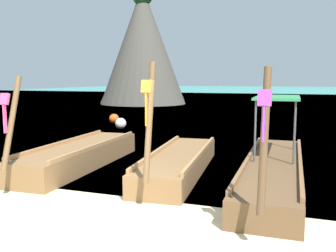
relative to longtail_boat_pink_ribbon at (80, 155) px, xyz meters
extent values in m
plane|color=beige|center=(2.73, -3.49, -0.32)|extent=(120.00, 120.00, 0.00)
plane|color=#2DB29E|center=(2.73, 57.92, -0.32)|extent=(120.00, 120.00, 0.00)
cube|color=brown|center=(0.00, 0.02, -0.02)|extent=(1.50, 5.28, 0.61)
cube|color=#9F7246|center=(-0.60, 0.00, 0.34)|extent=(0.29, 4.81, 0.10)
cube|color=#9F7246|center=(0.60, 0.05, 0.34)|extent=(0.29, 4.81, 0.10)
cylinder|color=brown|center=(0.12, -2.76, 1.27)|extent=(0.15, 0.75, 1.99)
cube|color=#F24C8C|center=(0.13, -2.92, 1.78)|extent=(0.21, 0.14, 0.25)
cube|color=#F24C8C|center=(0.13, -2.94, 1.37)|extent=(0.03, 0.08, 0.59)
cube|color=brown|center=(2.93, 0.27, -0.06)|extent=(1.71, 5.26, 0.53)
cube|color=#9F7246|center=(2.35, 0.22, 0.26)|extent=(0.51, 4.74, 0.10)
cube|color=#9F7246|center=(3.51, 0.32, 0.26)|extent=(0.51, 4.74, 0.10)
cylinder|color=brown|center=(3.18, -2.42, 1.37)|extent=(0.18, 0.66, 2.35)
cube|color=orange|center=(3.19, -2.58, 2.06)|extent=(0.21, 0.13, 0.25)
cube|color=orange|center=(3.19, -2.60, 1.62)|extent=(0.04, 0.08, 0.63)
cube|color=brown|center=(5.39, 0.14, -0.06)|extent=(1.38, 6.66, 0.52)
cube|color=brown|center=(4.79, 0.13, 0.25)|extent=(0.16, 6.11, 0.10)
cube|color=brown|center=(6.00, 0.15, 0.25)|extent=(0.16, 6.11, 0.10)
cylinder|color=brown|center=(5.44, -3.34, 1.29)|extent=(0.13, 0.74, 2.22)
cube|color=purple|center=(5.44, -3.52, 1.93)|extent=(0.20, 0.13, 0.25)
cube|color=purple|center=(5.44, -3.54, 1.55)|extent=(0.03, 0.08, 0.51)
cylinder|color=#4C4C51|center=(4.95, -0.03, 0.94)|extent=(0.05, 0.05, 1.49)
cylinder|color=#4C4C51|center=(5.85, -0.02, 0.94)|extent=(0.05, 0.05, 1.49)
cylinder|color=#4C4C51|center=(4.92, 1.96, 0.94)|extent=(0.05, 0.05, 1.49)
cylinder|color=#4C4C51|center=(5.82, 1.97, 0.94)|extent=(0.05, 0.05, 1.49)
cube|color=#2D844C|center=(5.38, 0.97, 1.72)|extent=(1.12, 2.21, 0.06)
cone|color=#47443D|center=(-9.09, 25.76, 5.48)|extent=(8.62, 8.62, 11.60)
cone|color=#4E4B43|center=(-12.14, 26.63, 1.82)|extent=(4.22, 4.22, 4.28)
sphere|color=#EA5119|center=(-3.92, 9.58, -0.04)|extent=(0.55, 0.55, 0.55)
sphere|color=white|center=(-2.55, 7.67, -0.04)|extent=(0.56, 0.56, 0.56)
camera|label=1|loc=(5.92, -9.07, 2.20)|focal=39.74mm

